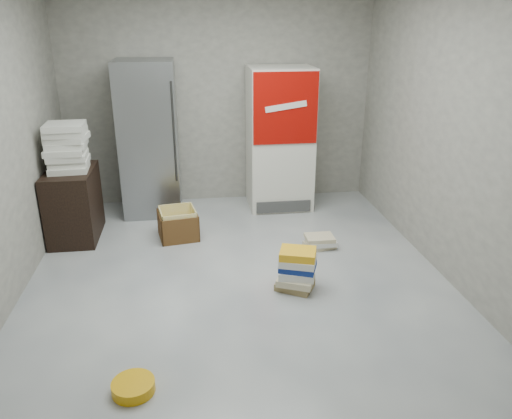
{
  "coord_description": "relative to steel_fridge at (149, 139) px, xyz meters",
  "views": [
    {
      "loc": [
        -0.41,
        -4.08,
        2.39
      ],
      "look_at": [
        0.25,
        0.7,
        0.5
      ],
      "focal_mm": 35.0,
      "sensor_mm": 36.0,
      "label": 1
    }
  ],
  "objects": [
    {
      "name": "ground",
      "position": [
        0.9,
        -2.13,
        -0.95
      ],
      "size": [
        5.0,
        5.0,
        0.0
      ],
      "primitive_type": "plane",
      "color": "beige",
      "rests_on": "ground"
    },
    {
      "name": "room_shell",
      "position": [
        0.9,
        -2.13,
        0.85
      ],
      "size": [
        4.04,
        5.04,
        2.82
      ],
      "color": "#A09D90",
      "rests_on": "ground"
    },
    {
      "name": "steel_fridge",
      "position": [
        0.0,
        0.0,
        0.0
      ],
      "size": [
        0.7,
        0.72,
        1.9
      ],
      "color": "#96989D",
      "rests_on": "ground"
    },
    {
      "name": "coke_cooler",
      "position": [
        1.65,
        -0.01,
        -0.05
      ],
      "size": [
        0.8,
        0.73,
        1.8
      ],
      "color": "silver",
      "rests_on": "ground"
    },
    {
      "name": "wood_shelf",
      "position": [
        -0.83,
        -0.73,
        -0.55
      ],
      "size": [
        0.5,
        0.8,
        0.8
      ],
      "primitive_type": "cube",
      "color": "black",
      "rests_on": "ground"
    },
    {
      "name": "supply_box_stack",
      "position": [
        -0.82,
        -0.73,
        0.11
      ],
      "size": [
        0.45,
        0.45,
        0.52
      ],
      "color": "white",
      "rests_on": "wood_shelf"
    },
    {
      "name": "phonebook_stack_main",
      "position": [
        1.42,
        -2.22,
        -0.75
      ],
      "size": [
        0.42,
        0.4,
        0.4
      ],
      "rotation": [
        0.0,
        0.0,
        -0.43
      ],
      "color": "olive",
      "rests_on": "ground"
    },
    {
      "name": "phonebook_stack_side",
      "position": [
        1.86,
        -1.38,
        -0.88
      ],
      "size": [
        0.35,
        0.3,
        0.14
      ],
      "rotation": [
        0.0,
        0.0,
        0.13
      ],
      "color": "beige",
      "rests_on": "ground"
    },
    {
      "name": "cardboard_box",
      "position": [
        0.32,
        -0.9,
        -0.81
      ],
      "size": [
        0.49,
        0.49,
        0.34
      ],
      "rotation": [
        0.0,
        0.0,
        0.16
      ],
      "color": "gold",
      "rests_on": "ground"
    },
    {
      "name": "bucket_lid",
      "position": [
        0.04,
        -3.41,
        -0.91
      ],
      "size": [
        0.37,
        0.37,
        0.08
      ],
      "primitive_type": "cylinder",
      "rotation": [
        0.0,
        0.0,
        -0.34
      ],
      "color": "#E6A20C",
      "rests_on": "ground"
    }
  ]
}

